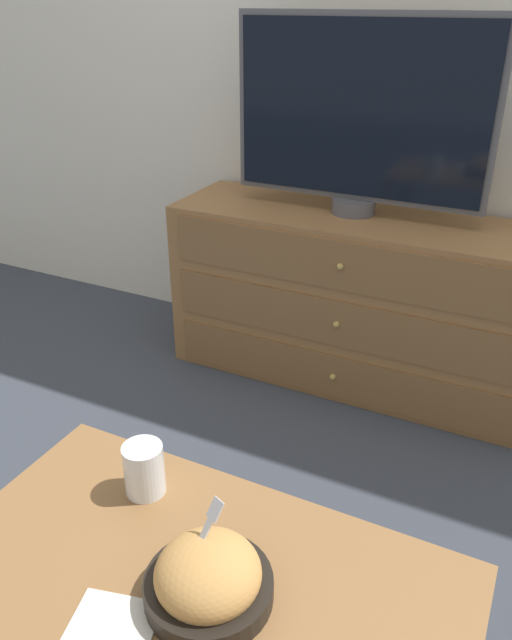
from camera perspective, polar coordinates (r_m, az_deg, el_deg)
name	(u,v)px	position (r m, az deg, el deg)	size (l,w,h in m)	color
ground_plane	(351,343)	(2.83, 8.67, -2.12)	(12.00, 12.00, 0.00)	#383D47
wall_back	(379,22)	(2.49, 11.18, 25.15)	(12.00, 0.05, 2.60)	silver
dresser	(356,300)	(2.44, 9.09, 1.77)	(1.42, 0.45, 0.67)	olive
tv	(361,115)	(2.28, 9.53, 18.01)	(0.92, 0.16, 0.67)	#515156
coffee_table	(196,609)	(1.23, -5.48, -24.84)	(0.93, 0.52, 0.49)	olive
takeout_bowl	(208,579)	(1.11, -4.39, -22.51)	(0.22, 0.22, 0.16)	black
drink_cup	(144,472)	(1.30, -10.17, -13.51)	(0.08, 0.08, 0.11)	beige
napkin	(109,632)	(1.12, -13.27, -26.04)	(0.17, 0.17, 0.00)	silver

